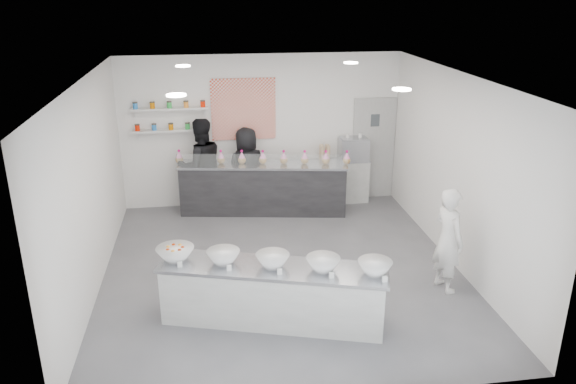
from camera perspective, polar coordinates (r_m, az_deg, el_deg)
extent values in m
plane|color=#515156|center=(8.93, -0.60, -7.89)|extent=(6.00, 6.00, 0.00)
plane|color=white|center=(7.96, -0.69, 11.51)|extent=(6.00, 6.00, 0.00)
plane|color=white|center=(11.18, -2.69, 6.22)|extent=(5.50, 0.00, 5.50)
plane|color=white|center=(8.44, -19.49, 0.31)|extent=(0.00, 6.00, 6.00)
plane|color=white|center=(9.08, 16.83, 2.01)|extent=(0.00, 6.00, 6.00)
cube|color=#9F9F9D|center=(11.71, 8.66, 4.37)|extent=(0.88, 0.04, 2.10)
cube|color=red|center=(11.03, -4.55, 8.38)|extent=(1.25, 0.03, 1.20)
cube|color=silver|center=(11.04, -11.78, 6.16)|extent=(1.45, 0.22, 0.04)
cube|color=silver|center=(10.95, -11.93, 8.29)|extent=(1.45, 0.22, 0.04)
cylinder|color=white|center=(6.92, -11.29, 9.62)|extent=(0.24, 0.24, 0.02)
cylinder|color=white|center=(7.33, 11.48, 10.19)|extent=(0.24, 0.24, 0.02)
cylinder|color=white|center=(9.49, -10.62, 12.47)|extent=(0.24, 0.24, 0.02)
cylinder|color=white|center=(9.79, 6.40, 12.92)|extent=(0.24, 0.24, 0.02)
cube|color=#AEAFA9|center=(7.48, -1.54, -10.32)|extent=(3.04, 1.50, 0.81)
cube|color=black|center=(10.92, -2.53, 0.38)|extent=(3.28, 1.10, 1.00)
cube|color=white|center=(10.45, -2.67, 3.13)|extent=(3.14, 0.52, 0.27)
cube|color=#AEAFA9|center=(11.52, 5.19, 1.12)|extent=(1.20, 0.38, 0.89)
cube|color=#93969E|center=(11.39, 6.66, 4.35)|extent=(0.57, 0.40, 0.44)
imported|color=white|center=(8.39, 15.96, -4.69)|extent=(0.50, 0.65, 1.57)
imported|color=black|center=(10.98, -8.83, 2.64)|extent=(1.06, 0.92, 1.87)
imported|color=black|center=(11.03, -4.20, 2.34)|extent=(0.92, 0.73, 1.66)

